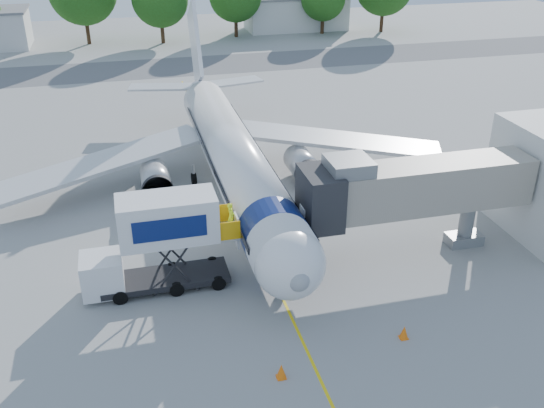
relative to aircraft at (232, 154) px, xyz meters
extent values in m
plane|color=#989896|center=(0.00, -4.12, -2.95)|extent=(160.00, 160.00, 0.00)
cube|color=yellow|center=(0.00, -4.12, -2.94)|extent=(0.15, 70.00, 0.01)
cube|color=#59595B|center=(0.00, 37.88, -2.94)|extent=(120.00, 10.00, 0.01)
cylinder|color=silver|center=(0.00, -1.12, 0.05)|extent=(3.70, 28.00, 3.70)
sphere|color=silver|center=(0.00, -15.12, 0.05)|extent=(3.70, 3.70, 3.70)
sphere|color=gray|center=(0.00, -16.67, 0.05)|extent=(1.10, 1.10, 1.10)
cone|color=silver|center=(0.00, 15.88, 0.05)|extent=(3.70, 6.00, 3.70)
cube|color=silver|center=(0.00, 16.88, 4.25)|extent=(0.35, 7.26, 8.29)
cube|color=#BABDBF|center=(9.00, 2.38, -0.65)|extent=(16.17, 9.32, 1.42)
cube|color=#BABDBF|center=(-9.00, 2.38, -0.65)|extent=(16.17, 9.32, 1.42)
cylinder|color=#999BA0|center=(5.50, 0.38, -1.65)|extent=(2.10, 3.60, 2.10)
cylinder|color=#999BA0|center=(-5.50, 0.38, -1.65)|extent=(2.10, 3.60, 2.10)
cube|color=black|center=(0.00, -15.42, 0.50)|extent=(2.60, 1.39, 0.81)
cylinder|color=#0B1952|center=(0.00, -12.12, 0.05)|extent=(3.73, 2.00, 3.73)
cylinder|color=silver|center=(0.00, -13.62, -2.20)|extent=(0.16, 0.16, 1.50)
cylinder|color=black|center=(0.00, -13.62, -2.63)|extent=(0.25, 0.64, 0.64)
cylinder|color=black|center=(2.60, 1.88, -2.50)|extent=(0.35, 0.90, 0.90)
cylinder|color=black|center=(-2.60, 1.88, -2.50)|extent=(0.35, 0.90, 0.90)
cube|color=gray|center=(9.00, -11.12, 1.45)|extent=(13.60, 2.60, 2.80)
cube|color=black|center=(2.90, -11.12, 1.45)|extent=(2.00, 3.20, 3.20)
cube|color=slate|center=(4.50, -11.12, 3.25)|extent=(2.40, 2.40, 0.80)
cylinder|color=slate|center=(12.50, -11.12, -1.45)|extent=(0.90, 0.90, 3.00)
cube|color=slate|center=(12.50, -11.12, -2.60)|extent=(2.20, 1.20, 0.70)
cylinder|color=black|center=(11.60, -11.12, -2.60)|extent=(0.30, 0.70, 0.70)
cylinder|color=black|center=(13.40, -11.12, -2.60)|extent=(0.30, 0.70, 0.70)
cube|color=black|center=(-6.00, -11.12, -2.40)|extent=(7.00, 2.30, 0.35)
cube|color=silver|center=(-9.30, -11.12, -1.60)|extent=(2.20, 2.20, 2.10)
cube|color=black|center=(-9.30, -11.12, -1.15)|extent=(1.90, 2.10, 0.70)
cube|color=silver|center=(-5.60, -11.12, 1.30)|extent=(5.20, 2.40, 2.50)
cube|color=#0B1952|center=(-5.60, -12.34, 1.30)|extent=(3.80, 0.04, 1.20)
cube|color=silver|center=(-2.45, -11.12, 0.10)|extent=(1.10, 2.20, 0.10)
cube|color=#E6A30C|center=(-2.45, -12.17, 0.65)|extent=(1.10, 0.06, 1.10)
cube|color=#E6A30C|center=(-2.45, -10.07, 0.65)|extent=(1.10, 0.06, 1.10)
cylinder|color=black|center=(-3.20, -12.17, -2.55)|extent=(0.80, 0.25, 0.80)
cylinder|color=black|center=(-3.20, -10.07, -2.55)|extent=(0.80, 0.25, 0.80)
cylinder|color=black|center=(-8.50, -12.17, -2.55)|extent=(0.80, 0.25, 0.80)
cylinder|color=black|center=(-8.50, -10.07, -2.55)|extent=(0.80, 0.25, 0.80)
imported|color=#C3F219|center=(-2.18, -11.12, 0.95)|extent=(0.47, 0.63, 1.59)
cube|color=#0B1952|center=(-1.54, -22.59, -1.75)|extent=(2.38, 2.13, 0.37)
cylinder|color=black|center=(-0.24, -21.60, -2.58)|extent=(0.77, 0.39, 0.73)
cone|color=orange|center=(4.90, -18.55, -2.59)|extent=(0.45, 0.45, 0.72)
cube|color=orange|center=(4.90, -18.55, -2.93)|extent=(0.41, 0.41, 0.04)
cone|color=orange|center=(-1.67, -19.69, -2.57)|extent=(0.47, 0.47, 0.75)
cube|color=orange|center=(-1.67, -19.69, -2.93)|extent=(0.43, 0.43, 0.04)
cube|color=silver|center=(22.00, 57.88, -0.45)|extent=(16.00, 7.00, 5.00)
cylinder|color=#382314|center=(-10.80, 54.70, -0.74)|extent=(0.56, 0.56, 4.41)
cylinder|color=#382314|center=(-0.13, 52.58, -1.11)|extent=(0.56, 0.56, 3.68)
cylinder|color=#382314|center=(11.29, 54.26, -1.14)|extent=(0.56, 0.56, 3.62)
cylinder|color=#382314|center=(25.05, 53.43, -1.38)|extent=(0.56, 0.56, 3.13)
cylinder|color=#382314|center=(34.72, 52.39, -0.92)|extent=(0.56, 0.56, 4.05)
camera|label=1|loc=(-7.30, -39.80, 16.47)|focal=40.00mm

